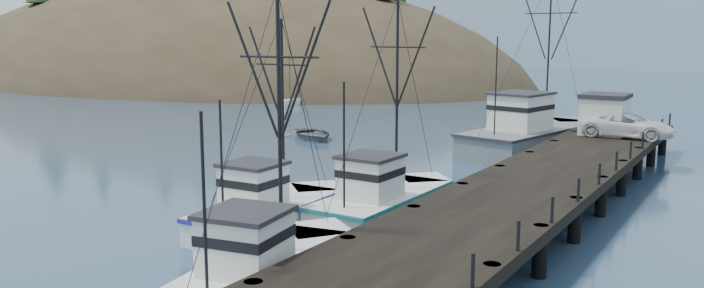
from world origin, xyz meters
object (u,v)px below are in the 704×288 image
at_px(trawler_mid, 273,210).
at_px(work_vessel, 535,135).
at_px(trawler_far, 386,200).
at_px(pier_shed, 605,114).
at_px(pier, 549,177).
at_px(motorboat, 313,139).
at_px(pickup_truck, 628,125).
at_px(trawler_near, 269,270).

xyz_separation_m(trawler_mid, work_vessel, (3.88, 26.94, 0.41)).
relative_size(trawler_far, pier_shed, 3.41).
bearing_deg(trawler_far, pier, 41.23).
xyz_separation_m(pier, pier_shed, (-0.47, 14.56, 1.73)).
bearing_deg(trawler_far, pier_shed, 73.71).
bearing_deg(work_vessel, pier_shed, -23.06).
relative_size(pier, pier_shed, 13.75).
bearing_deg(motorboat, trawler_mid, -112.09).
bearing_deg(work_vessel, pier, -70.57).
xyz_separation_m(work_vessel, pickup_truck, (7.18, -3.10, 1.59)).
xyz_separation_m(pier, motorboat, (-23.67, 12.70, -1.69)).
relative_size(pier_shed, pickup_truck, 0.55).
relative_size(pier, trawler_far, 4.03).
height_order(trawler_mid, pier_shed, trawler_mid).
height_order(work_vessel, pickup_truck, work_vessel).
bearing_deg(trawler_near, pickup_truck, 78.49).
relative_size(trawler_near, motorboat, 1.91).
height_order(trawler_mid, work_vessel, work_vessel).
xyz_separation_m(pier, pickup_truck, (1.22, 13.79, 1.12)).
distance_m(pier, trawler_mid, 14.09).
bearing_deg(pier, pier_shed, 91.86).
height_order(pier, trawler_mid, trawler_mid).
xyz_separation_m(pier, work_vessel, (-5.96, 16.89, -0.46)).
bearing_deg(trawler_mid, trawler_far, 52.16).
bearing_deg(pier, trawler_far, -138.77).
relative_size(trawler_mid, motorboat, 1.76).
relative_size(pier, trawler_mid, 4.44).
xyz_separation_m(trawler_near, pier_shed, (4.47, 31.00, 2.60)).
xyz_separation_m(trawler_near, trawler_mid, (-4.90, 6.39, -0.00)).
distance_m(trawler_far, work_vessel, 22.47).
distance_m(pickup_truck, motorboat, 25.07).
bearing_deg(pier, trawler_mid, -134.38).
height_order(trawler_near, pickup_truck, trawler_near).
bearing_deg(pickup_truck, trawler_near, 169.00).
bearing_deg(motorboat, work_vessel, -40.08).
height_order(trawler_far, work_vessel, work_vessel).
height_order(trawler_far, pier_shed, trawler_far).
distance_m(work_vessel, pickup_truck, 7.98).
bearing_deg(pier_shed, pickup_truck, -24.29).
height_order(trawler_mid, motorboat, trawler_mid).
distance_m(trawler_near, pier_shed, 31.43).
distance_m(trawler_far, pier_shed, 21.13).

